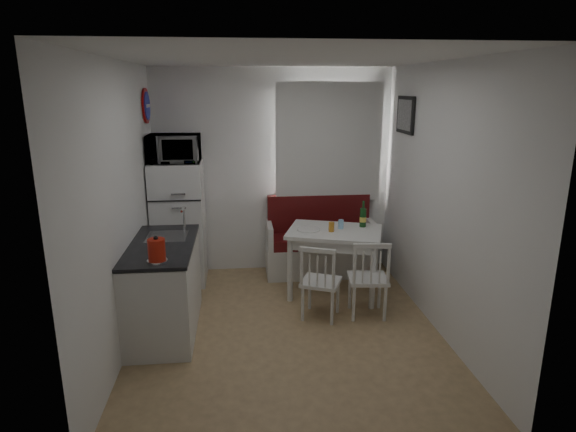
# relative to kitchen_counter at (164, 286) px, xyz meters

# --- Properties ---
(floor) EXTENTS (3.00, 3.50, 0.02)m
(floor) POSITION_rel_kitchen_counter_xyz_m (1.20, -0.16, -0.46)
(floor) COLOR #93764E
(floor) RESTS_ON ground
(ceiling) EXTENTS (3.00, 3.50, 0.02)m
(ceiling) POSITION_rel_kitchen_counter_xyz_m (1.20, -0.16, 2.14)
(ceiling) COLOR white
(ceiling) RESTS_ON wall_back
(wall_back) EXTENTS (3.00, 0.02, 2.60)m
(wall_back) POSITION_rel_kitchen_counter_xyz_m (1.20, 1.59, 0.84)
(wall_back) COLOR white
(wall_back) RESTS_ON floor
(wall_front) EXTENTS (3.00, 0.02, 2.60)m
(wall_front) POSITION_rel_kitchen_counter_xyz_m (1.20, -1.91, 0.84)
(wall_front) COLOR white
(wall_front) RESTS_ON floor
(wall_left) EXTENTS (0.02, 3.50, 2.60)m
(wall_left) POSITION_rel_kitchen_counter_xyz_m (-0.30, -0.16, 0.84)
(wall_left) COLOR white
(wall_left) RESTS_ON floor
(wall_right) EXTENTS (0.02, 3.50, 2.60)m
(wall_right) POSITION_rel_kitchen_counter_xyz_m (2.70, -0.16, 0.84)
(wall_right) COLOR white
(wall_right) RESTS_ON floor
(window) EXTENTS (1.22, 0.06, 1.47)m
(window) POSITION_rel_kitchen_counter_xyz_m (1.90, 1.56, 1.17)
(window) COLOR silver
(window) RESTS_ON wall_back
(curtain) EXTENTS (1.35, 0.02, 1.50)m
(curtain) POSITION_rel_kitchen_counter_xyz_m (1.90, 1.49, 1.22)
(curtain) COLOR white
(curtain) RESTS_ON wall_back
(kitchen_counter) EXTENTS (0.62, 1.32, 1.16)m
(kitchen_counter) POSITION_rel_kitchen_counter_xyz_m (0.00, 0.00, 0.00)
(kitchen_counter) COLOR silver
(kitchen_counter) RESTS_ON floor
(wall_sign) EXTENTS (0.03, 0.40, 0.40)m
(wall_sign) POSITION_rel_kitchen_counter_xyz_m (-0.27, 1.29, 1.69)
(wall_sign) COLOR #1B29A5
(wall_sign) RESTS_ON wall_left
(picture_frame) EXTENTS (0.04, 0.52, 0.42)m
(picture_frame) POSITION_rel_kitchen_counter_xyz_m (2.67, 0.94, 1.59)
(picture_frame) COLOR black
(picture_frame) RESTS_ON wall_right
(bench) EXTENTS (1.40, 0.54, 1.00)m
(bench) POSITION_rel_kitchen_counter_xyz_m (1.79, 1.36, -0.12)
(bench) COLOR silver
(bench) RESTS_ON floor
(dining_table) EXTENTS (1.22, 1.01, 0.78)m
(dining_table) POSITION_rel_kitchen_counter_xyz_m (1.83, 0.67, 0.24)
(dining_table) COLOR silver
(dining_table) RESTS_ON floor
(chair_left) EXTENTS (0.50, 0.50, 0.44)m
(chair_left) POSITION_rel_kitchen_counter_xyz_m (1.58, 0.02, 0.05)
(chair_left) COLOR silver
(chair_left) RESTS_ON floor
(chair_right) EXTENTS (0.43, 0.42, 0.46)m
(chair_right) POSITION_rel_kitchen_counter_xyz_m (2.08, 0.01, 0.07)
(chair_right) COLOR silver
(chair_right) RESTS_ON floor
(fridge) EXTENTS (0.60, 0.60, 1.50)m
(fridge) POSITION_rel_kitchen_counter_xyz_m (0.02, 1.24, 0.30)
(fridge) COLOR white
(fridge) RESTS_ON floor
(microwave) EXTENTS (0.59, 0.40, 0.33)m
(microwave) POSITION_rel_kitchen_counter_xyz_m (0.02, 1.19, 1.21)
(microwave) COLOR white
(microwave) RESTS_ON fridge
(kettle) EXTENTS (0.18, 0.18, 0.24)m
(kettle) POSITION_rel_kitchen_counter_xyz_m (0.05, -0.54, 0.56)
(kettle) COLOR #B81E0E
(kettle) RESTS_ON kitchen_counter
(wine_bottle) EXTENTS (0.08, 0.08, 0.31)m
(wine_bottle) POSITION_rel_kitchen_counter_xyz_m (2.18, 0.77, 0.48)
(wine_bottle) COLOR #164419
(wine_bottle) RESTS_ON dining_table
(drinking_glass_orange) EXTENTS (0.06, 0.06, 0.11)m
(drinking_glass_orange) POSITION_rel_kitchen_counter_xyz_m (1.78, 0.62, 0.38)
(drinking_glass_orange) COLOR orange
(drinking_glass_orange) RESTS_ON dining_table
(drinking_glass_blue) EXTENTS (0.06, 0.06, 0.10)m
(drinking_glass_blue) POSITION_rel_kitchen_counter_xyz_m (1.91, 0.72, 0.38)
(drinking_glass_blue) COLOR #90C9F5
(drinking_glass_blue) RESTS_ON dining_table
(plate) EXTENTS (0.26, 0.26, 0.02)m
(plate) POSITION_rel_kitchen_counter_xyz_m (1.53, 0.69, 0.34)
(plate) COLOR white
(plate) RESTS_ON dining_table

